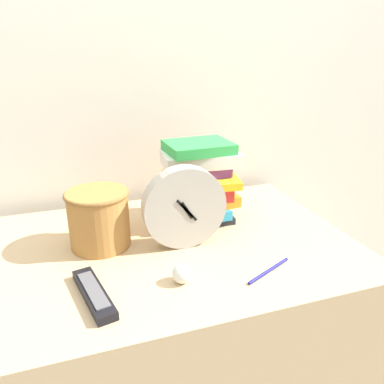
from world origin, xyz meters
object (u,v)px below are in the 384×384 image
object	(u,v)px
book_stack	(197,183)
tv_remote	(94,294)
crumpled_paper_ball	(182,274)
desk_clock	(184,207)
basket	(99,217)
pen	(269,271)

from	to	relation	value
book_stack	tv_remote	size ratio (longest dim) A/B	1.33
book_stack	crumpled_paper_ball	size ratio (longest dim) A/B	5.75
desk_clock	book_stack	xyz separation A→B (m)	(0.09, 0.15, 0.01)
basket	book_stack	bearing A→B (deg)	13.64
crumpled_paper_ball	tv_remote	bearing A→B (deg)	178.41
book_stack	crumpled_paper_ball	world-z (taller)	book_stack
tv_remote	crumpled_paper_ball	size ratio (longest dim) A/B	4.33
desk_clock	crumpled_paper_ball	world-z (taller)	desk_clock
basket	pen	size ratio (longest dim) A/B	1.18
desk_clock	book_stack	distance (m)	0.17
basket	tv_remote	xyz separation A→B (m)	(-0.04, -0.23, -0.07)
basket	tv_remote	distance (m)	0.25
basket	crumpled_paper_ball	world-z (taller)	basket
basket	tv_remote	bearing A→B (deg)	-99.67
book_stack	basket	world-z (taller)	book_stack
basket	tv_remote	world-z (taller)	basket
tv_remote	pen	bearing A→B (deg)	-4.60
book_stack	tv_remote	world-z (taller)	book_stack
desk_clock	crumpled_paper_ball	distance (m)	0.20
desk_clock	crumpled_paper_ball	size ratio (longest dim) A/B	4.92
crumpled_paper_ball	pen	bearing A→B (deg)	-7.41
basket	tv_remote	size ratio (longest dim) A/B	0.85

